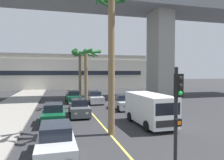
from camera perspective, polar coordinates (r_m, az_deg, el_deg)
lane_stripe_center at (r=23.15m, az=-6.44°, el=-7.88°), size 0.14×56.00×0.01m
bridge_overpass at (r=33.28m, az=-6.54°, el=20.23°), size 73.44×8.00×18.01m
pier_building_backdrop at (r=52.91m, az=-11.29°, el=2.11°), size 37.99×8.04×8.19m
car_queue_front at (r=23.01m, az=2.90°, el=-6.13°), size 1.89×4.13×1.56m
car_queue_second at (r=10.71m, az=-14.99°, el=-15.94°), size 1.86×4.12×1.56m
car_queue_third at (r=28.41m, az=-10.50°, el=-4.58°), size 1.93×4.15×1.56m
car_queue_fourth at (r=17.35m, az=-15.56°, el=-8.93°), size 1.86×4.11×1.56m
car_queue_fifth at (r=19.72m, az=-8.92°, el=-7.54°), size 1.89×4.13×1.56m
car_queue_sixth at (r=27.26m, az=-4.83°, el=-4.83°), size 1.94×4.16×1.56m
delivery_van at (r=16.28m, az=10.16°, el=-7.59°), size 2.27×5.30×2.36m
traffic_light_median_near at (r=7.25m, az=17.25°, el=-8.43°), size 0.24×0.37×4.20m
palm_tree_near_median at (r=23.72m, az=-7.05°, el=5.21°), size 3.24×3.42×6.65m
palm_tree_mid_median at (r=13.74m, az=-0.05°, el=14.44°), size 2.71×2.86×9.28m
palm_tree_far_median at (r=34.92m, az=-8.72°, el=4.87°), size 2.67×2.76×7.43m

